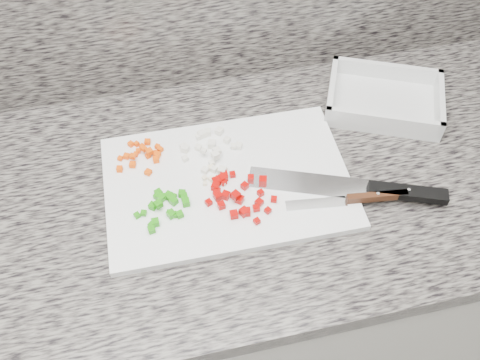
{
  "coord_description": "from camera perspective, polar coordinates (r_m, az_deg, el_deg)",
  "views": [
    {
      "loc": [
        0.0,
        0.83,
        1.72
      ],
      "look_at": [
        0.14,
        1.41,
        0.94
      ],
      "focal_mm": 40.0,
      "sensor_mm": 36.0,
      "label": 1
    }
  ],
  "objects": [
    {
      "name": "green_pepper_pile",
      "position": [
        0.98,
        -7.89,
        -2.74
      ],
      "size": [
        0.1,
        0.09,
        0.02
      ],
      "color": "#208C0C",
      "rests_on": "cutting_board"
    },
    {
      "name": "chef_knife",
      "position": [
        1.02,
        13.98,
        -0.99
      ],
      "size": [
        0.36,
        0.17,
        0.02
      ],
      "rotation": [
        0.0,
        0.0,
        -0.37
      ],
      "color": "white",
      "rests_on": "cutting_board"
    },
    {
      "name": "tray",
      "position": [
        1.19,
        15.07,
        8.21
      ],
      "size": [
        0.29,
        0.25,
        0.05
      ],
      "rotation": [
        0.0,
        0.0,
        -0.42
      ],
      "color": "silver",
      "rests_on": "countertop"
    },
    {
      "name": "onion_pile",
      "position": [
        1.05,
        -3.3,
        3.43
      ],
      "size": [
        0.12,
        0.12,
        0.02
      ],
      "color": "white",
      "rests_on": "cutting_board"
    },
    {
      "name": "carrot_pile",
      "position": [
        1.06,
        -10.34,
        2.67
      ],
      "size": [
        0.1,
        0.09,
        0.02
      ],
      "color": "#F95005",
      "rests_on": "cutting_board"
    },
    {
      "name": "countertop",
      "position": [
        1.04,
        -7.75,
        -2.06
      ],
      "size": [
        3.96,
        0.64,
        0.04
      ],
      "primitive_type": "cube",
      "color": "slate",
      "rests_on": "cabinet"
    },
    {
      "name": "red_pepper_pile",
      "position": [
        0.98,
        -0.52,
        -1.51
      ],
      "size": [
        0.13,
        0.13,
        0.02
      ],
      "color": "#AA0402",
      "rests_on": "cutting_board"
    },
    {
      "name": "paring_knife",
      "position": [
        1.0,
        12.84,
        -1.93
      ],
      "size": [
        0.23,
        0.04,
        0.02
      ],
      "rotation": [
        0.0,
        0.0,
        -0.12
      ],
      "color": "white",
      "rests_on": "cutting_board"
    },
    {
      "name": "cabinet",
      "position": [
        1.43,
        -5.77,
        -12.61
      ],
      "size": [
        3.92,
        0.62,
        0.86
      ],
      "primitive_type": "cube",
      "color": "beige",
      "rests_on": "ground"
    },
    {
      "name": "garlic_pile",
      "position": [
        1.01,
        -2.84,
        0.44
      ],
      "size": [
        0.05,
        0.05,
        0.01
      ],
      "color": "#F5E7BD",
      "rests_on": "cutting_board"
    },
    {
      "name": "cutting_board",
      "position": [
        1.02,
        -1.35,
        -0.28
      ],
      "size": [
        0.47,
        0.32,
        0.02
      ],
      "primitive_type": "cube",
      "rotation": [
        0.0,
        0.0,
        -0.02
      ],
      "color": "white",
      "rests_on": "countertop"
    }
  ]
}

